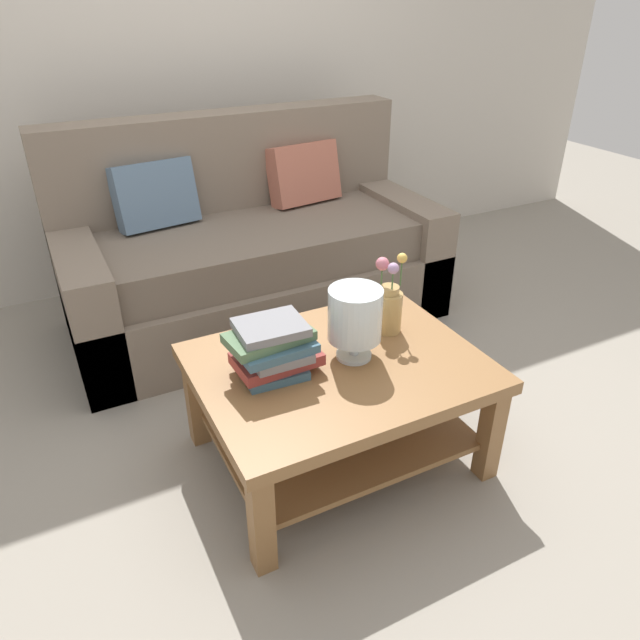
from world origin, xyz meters
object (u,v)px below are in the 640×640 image
object	(u,v)px
book_stack_main	(273,349)
flower_pitcher	(389,305)
glass_hurricane_vase	(355,316)
couch	(251,255)
coffee_table	(338,390)

from	to	relation	value
book_stack_main	flower_pitcher	bearing A→B (deg)	7.56
book_stack_main	glass_hurricane_vase	distance (m)	0.31
book_stack_main	glass_hurricane_vase	size ratio (longest dim) A/B	1.20
glass_hurricane_vase	flower_pitcher	xyz separation A→B (m)	(0.21, 0.11, -0.06)
couch	book_stack_main	distance (m)	1.26
coffee_table	book_stack_main	distance (m)	0.33
coffee_table	book_stack_main	bearing A→B (deg)	168.98
couch	glass_hurricane_vase	world-z (taller)	couch
couch	coffee_table	xyz separation A→B (m)	(-0.14, -1.24, -0.04)
couch	flower_pitcher	world-z (taller)	couch
coffee_table	flower_pitcher	xyz separation A→B (m)	(0.28, 0.11, 0.24)
flower_pitcher	book_stack_main	bearing A→B (deg)	-172.44
book_stack_main	flower_pitcher	size ratio (longest dim) A/B	1.00
couch	coffee_table	size ratio (longest dim) A/B	1.91
book_stack_main	glass_hurricane_vase	bearing A→B (deg)	-7.03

